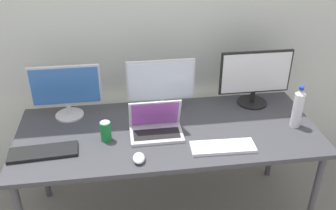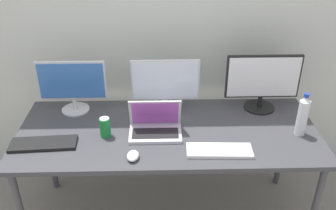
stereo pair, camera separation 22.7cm
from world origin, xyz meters
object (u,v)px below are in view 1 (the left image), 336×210
Objects in this scene: monitor_center at (161,85)px; laptop_silver at (156,126)px; mouse_by_keyboard at (139,158)px; monitor_left at (66,90)px; keyboard_main at (43,152)px; keyboard_aux at (223,147)px; work_desk at (168,137)px; monitor_right at (255,76)px; soda_can_near_keyboard at (106,131)px; water_bottle at (298,108)px.

laptop_silver is (-0.07, -0.29, -0.14)m from monitor_center.
laptop_silver reaches higher than mouse_by_keyboard.
keyboard_main is at bearing -105.47° from monitor_left.
monitor_center is 0.85m from keyboard_main.
monitor_left is 1.16× the size of keyboard_main.
keyboard_main and keyboard_aux have the same top height.
monitor_center is 4.50× the size of mouse_by_keyboard.
work_desk is 0.36m from monitor_center.
monitor_right reaches higher than keyboard_aux.
mouse_by_keyboard is at bearing -109.41° from monitor_center.
laptop_silver reaches higher than work_desk.
monitor_center reaches higher than soda_can_near_keyboard.
keyboard_main is 3.85× the size of mouse_by_keyboard.
keyboard_aux is at bearing -15.40° from soda_can_near_keyboard.
water_bottle is (0.89, -0.04, 0.08)m from laptop_silver.
monitor_right is 1.32× the size of keyboard_aux.
keyboard_main is 3.07× the size of soda_can_near_keyboard.
water_bottle is at bearing -12.78° from monitor_left.
soda_can_near_keyboard is at bearing 10.50° from keyboard_main.
keyboard_aux is 0.57m from water_bottle.
mouse_by_keyboard is at bearing -146.98° from monitor_right.
monitor_right reaches higher than mouse_by_keyboard.
mouse_by_keyboard is (-0.12, -0.26, -0.03)m from laptop_silver.
laptop_silver is 0.29m from mouse_by_keyboard.
soda_can_near_keyboard is (-0.18, 0.23, 0.04)m from mouse_by_keyboard.
mouse_by_keyboard is 0.36× the size of water_bottle.
monitor_right is 1.78× the size of water_bottle.
monitor_center is at bearing 74.48° from mouse_by_keyboard.
monitor_right is 1.45m from keyboard_main.
monitor_left is 3.58× the size of soda_can_near_keyboard.
monitor_center is at bearing 158.43° from water_bottle.
monitor_right is at bearing 12.82° from keyboard_main.
keyboard_main is 0.37m from soda_can_near_keyboard.
monitor_left is 0.91× the size of monitor_right.
water_bottle is at bearing 16.35° from mouse_by_keyboard.
soda_can_near_keyboard is (-1.20, 0.01, -0.07)m from water_bottle.
keyboard_aux is 2.99× the size of soda_can_near_keyboard.
monitor_left is 4.48× the size of mouse_by_keyboard.
work_desk is at bearing 142.25° from keyboard_aux.
monitor_center is at bearing 122.95° from keyboard_aux.
laptop_silver reaches higher than soda_can_near_keyboard.
keyboard_aux is (-0.35, -0.50, -0.20)m from monitor_right.
monitor_center is at bearing 40.35° from soda_can_near_keyboard.
monitor_center reaches higher than monitor_left.
soda_can_near_keyboard is at bearing -139.65° from monitor_center.
soda_can_near_keyboard is at bearing 179.61° from water_bottle.
soda_can_near_keyboard is (-0.37, -0.32, -0.13)m from monitor_center.
laptop_silver is 0.67m from keyboard_main.
water_bottle is 1.20m from soda_can_near_keyboard.
mouse_by_keyboard is at bearing -125.26° from work_desk.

